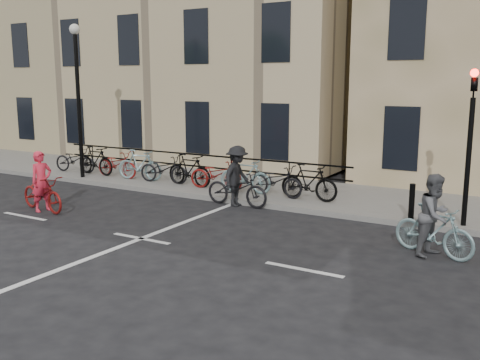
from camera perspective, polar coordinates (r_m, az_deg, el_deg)
The scene contains 10 objects.
ground at distance 12.39m, azimuth -10.48°, elevation -6.18°, with size 120.00×120.00×0.00m, color black.
sidewalk at distance 19.36m, azimuth -7.88°, elevation 0.17°, with size 46.00×4.00×0.15m, color slate.
building_west at distance 27.69m, azimuth -7.31°, elevation 13.82°, with size 20.00×10.00×10.00m, color #D3B78E.
traffic_light at distance 13.41m, azimuth 23.40°, elevation 5.09°, with size 0.18×0.30×3.90m.
lamp_post at distance 19.57m, azimuth -16.95°, elevation 9.98°, with size 0.36×0.36×5.28m.
bollard_east at distance 13.79m, azimuth 17.85°, elevation -2.23°, with size 0.14×0.14×0.90m, color black.
parked_bikes at distance 17.80m, azimuth -6.84°, elevation 1.15°, with size 11.45×1.23×1.05m.
cyclist_pink at distance 15.59m, azimuth -20.34°, elevation -1.05°, with size 1.94×0.94×1.65m.
cyclist_grey at distance 11.57m, azimuth 20.02°, elevation -4.33°, with size 1.82×1.03×1.70m.
cyclist_dark at distance 15.19m, azimuth -0.32°, elevation -0.26°, with size 1.95×1.13×1.73m.
Camera 1 is at (7.84, -8.92, 3.53)m, focal length 40.00 mm.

